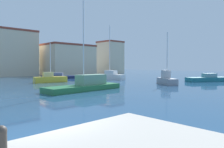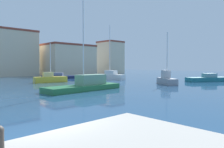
{
  "view_description": "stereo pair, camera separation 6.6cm",
  "coord_description": "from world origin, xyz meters",
  "px_view_note": "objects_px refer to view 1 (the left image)",
  "views": [
    {
      "loc": [
        -2.93,
        -6.47,
        2.74
      ],
      "look_at": [
        20.62,
        18.2,
        1.29
      ],
      "focal_mm": 33.91,
      "sensor_mm": 36.0,
      "label": 1
    },
    {
      "loc": [
        -2.89,
        -6.51,
        2.74
      ],
      "look_at": [
        20.62,
        18.2,
        1.29
      ],
      "focal_mm": 33.91,
      "sensor_mm": 36.0,
      "label": 2
    }
  ],
  "objects_px": {
    "mooring_bollard": "(1,140)",
    "motorboat_teal_near_pier": "(208,79)",
    "sailboat_grey_distant_east": "(167,79)",
    "sailboat_green_inner_mooring": "(86,84)",
    "sailboat_yellow_far_left": "(50,79)",
    "sailboat_white_mid_harbor": "(110,76)",
    "motorboat_navy_distant_north": "(60,77)"
  },
  "relations": [
    {
      "from": "sailboat_green_inner_mooring",
      "to": "sailboat_white_mid_harbor",
      "type": "bearing_deg",
      "value": 38.25
    },
    {
      "from": "mooring_bollard",
      "to": "motorboat_teal_near_pier",
      "type": "height_order",
      "value": "mooring_bollard"
    },
    {
      "from": "mooring_bollard",
      "to": "sailboat_white_mid_harbor",
      "type": "relative_size",
      "value": 0.06
    },
    {
      "from": "mooring_bollard",
      "to": "sailboat_yellow_far_left",
      "type": "xyz_separation_m",
      "value": [
        14.72,
        26.52,
        -0.74
      ]
    },
    {
      "from": "sailboat_grey_distant_east",
      "to": "motorboat_navy_distant_north",
      "type": "relative_size",
      "value": 1.03
    },
    {
      "from": "motorboat_teal_near_pier",
      "to": "sailboat_white_mid_harbor",
      "type": "bearing_deg",
      "value": 119.83
    },
    {
      "from": "motorboat_teal_near_pier",
      "to": "motorboat_navy_distant_north",
      "type": "bearing_deg",
      "value": 119.65
    },
    {
      "from": "mooring_bollard",
      "to": "motorboat_navy_distant_north",
      "type": "relative_size",
      "value": 0.09
    },
    {
      "from": "sailboat_green_inner_mooring",
      "to": "motorboat_navy_distant_north",
      "type": "distance_m",
      "value": 21.77
    },
    {
      "from": "sailboat_yellow_far_left",
      "to": "motorboat_navy_distant_north",
      "type": "distance_m",
      "value": 10.06
    },
    {
      "from": "mooring_bollard",
      "to": "motorboat_teal_near_pier",
      "type": "relative_size",
      "value": 0.08
    },
    {
      "from": "sailboat_grey_distant_east",
      "to": "mooring_bollard",
      "type": "bearing_deg",
      "value": -154.34
    },
    {
      "from": "sailboat_grey_distant_east",
      "to": "sailboat_white_mid_harbor",
      "type": "bearing_deg",
      "value": 85.59
    },
    {
      "from": "mooring_bollard",
      "to": "motorboat_teal_near_pier",
      "type": "bearing_deg",
      "value": 16.3
    },
    {
      "from": "sailboat_yellow_far_left",
      "to": "motorboat_teal_near_pier",
      "type": "xyz_separation_m",
      "value": [
        20.03,
        -16.36,
        -0.14
      ]
    },
    {
      "from": "sailboat_yellow_far_left",
      "to": "sailboat_green_inner_mooring",
      "type": "bearing_deg",
      "value": -99.77
    },
    {
      "from": "mooring_bollard",
      "to": "sailboat_grey_distant_east",
      "type": "bearing_deg",
      "value": 25.66
    },
    {
      "from": "sailboat_green_inner_mooring",
      "to": "motorboat_navy_distant_north",
      "type": "height_order",
      "value": "sailboat_green_inner_mooring"
    },
    {
      "from": "mooring_bollard",
      "to": "motorboat_navy_distant_north",
      "type": "bearing_deg",
      "value": 58.69
    },
    {
      "from": "sailboat_yellow_far_left",
      "to": "sailboat_grey_distant_east",
      "type": "bearing_deg",
      "value": -53.89
    },
    {
      "from": "mooring_bollard",
      "to": "sailboat_yellow_far_left",
      "type": "distance_m",
      "value": 30.34
    },
    {
      "from": "sailboat_yellow_far_left",
      "to": "sailboat_green_inner_mooring",
      "type": "height_order",
      "value": "sailboat_green_inner_mooring"
    },
    {
      "from": "sailboat_grey_distant_east",
      "to": "sailboat_yellow_far_left",
      "type": "xyz_separation_m",
      "value": [
        -10.5,
        14.4,
        -0.1
      ]
    },
    {
      "from": "sailboat_green_inner_mooring",
      "to": "motorboat_teal_near_pier",
      "type": "bearing_deg",
      "value": -10.63
    },
    {
      "from": "sailboat_green_inner_mooring",
      "to": "sailboat_white_mid_harbor",
      "type": "relative_size",
      "value": 1.42
    },
    {
      "from": "sailboat_grey_distant_east",
      "to": "sailboat_green_inner_mooring",
      "type": "height_order",
      "value": "sailboat_green_inner_mooring"
    },
    {
      "from": "sailboat_grey_distant_east",
      "to": "sailboat_white_mid_harbor",
      "type": "relative_size",
      "value": 0.72
    },
    {
      "from": "sailboat_grey_distant_east",
      "to": "motorboat_navy_distant_north",
      "type": "bearing_deg",
      "value": 100.88
    },
    {
      "from": "sailboat_green_inner_mooring",
      "to": "motorboat_teal_near_pier",
      "type": "height_order",
      "value": "sailboat_green_inner_mooring"
    },
    {
      "from": "sailboat_grey_distant_east",
      "to": "sailboat_green_inner_mooring",
      "type": "distance_m",
      "value": 12.8
    },
    {
      "from": "sailboat_white_mid_harbor",
      "to": "motorboat_navy_distant_north",
      "type": "height_order",
      "value": "sailboat_white_mid_harbor"
    },
    {
      "from": "sailboat_grey_distant_east",
      "to": "motorboat_teal_near_pier",
      "type": "distance_m",
      "value": 9.73
    }
  ]
}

